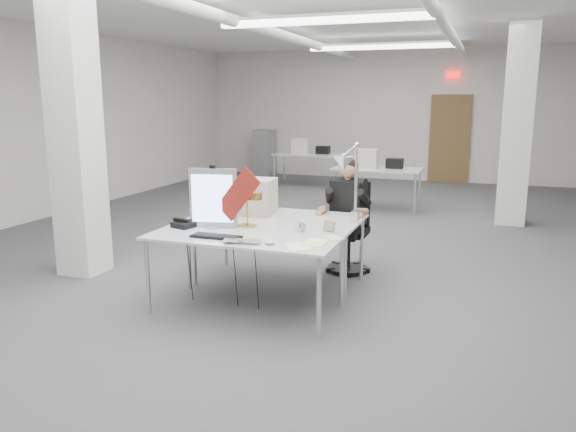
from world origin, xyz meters
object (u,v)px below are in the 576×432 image
(desk_phone, at_px, (184,225))
(bankers_lamp, at_px, (247,211))
(office_chair, at_px, (349,224))
(beige_monitor, at_px, (255,197))
(desk_main, at_px, (246,236))
(seated_person, at_px, (348,197))
(monitor, at_px, (213,198))
(laptop, at_px, (241,243))
(architect_lamp, at_px, (351,177))

(desk_phone, bearing_deg, bankers_lamp, 40.58)
(office_chair, distance_m, beige_monitor, 1.17)
(office_chair, bearing_deg, desk_main, -97.35)
(bankers_lamp, relative_size, desk_phone, 1.56)
(office_chair, bearing_deg, desk_phone, -117.50)
(bankers_lamp, xyz_separation_m, desk_phone, (-0.58, -0.26, -0.13))
(seated_person, distance_m, beige_monitor, 1.08)
(bankers_lamp, bearing_deg, beige_monitor, 95.97)
(desk_main, relative_size, monitor, 3.06)
(bankers_lamp, bearing_deg, desk_phone, -165.42)
(laptop, xyz_separation_m, architect_lamp, (0.74, 0.97, 0.49))
(laptop, height_order, architect_lamp, architect_lamp)
(laptop, relative_size, architect_lamp, 0.34)
(bankers_lamp, xyz_separation_m, beige_monitor, (-0.16, 0.59, 0.04))
(monitor, distance_m, beige_monitor, 0.76)
(monitor, xyz_separation_m, beige_monitor, (0.13, 0.75, -0.10))
(office_chair, height_order, beige_monitor, office_chair)
(bankers_lamp, bearing_deg, laptop, -80.30)
(office_chair, distance_m, bankers_lamp, 1.47)
(office_chair, height_order, desk_phone, office_chair)
(desk_main, bearing_deg, office_chair, 68.30)
(desk_phone, relative_size, beige_monitor, 0.49)
(laptop, height_order, beige_monitor, beige_monitor)
(architect_lamp, bearing_deg, desk_main, -132.47)
(office_chair, xyz_separation_m, architect_lamp, (0.23, -0.93, 0.68))
(desk_phone, height_order, architect_lamp, architect_lamp)
(desk_main, height_order, monitor, monitor)
(monitor, height_order, laptop, monitor)
(laptop, xyz_separation_m, beige_monitor, (-0.40, 1.27, 0.18))
(monitor, bearing_deg, bankers_lamp, 16.99)
(office_chair, relative_size, bankers_lamp, 3.63)
(desk_phone, bearing_deg, desk_main, 10.14)
(seated_person, bearing_deg, desk_main, -98.00)
(seated_person, xyz_separation_m, beige_monitor, (-0.91, -0.58, 0.05))
(monitor, xyz_separation_m, architect_lamp, (1.27, 0.45, 0.21))
(monitor, relative_size, architect_lamp, 0.59)
(desk_main, bearing_deg, architect_lamp, 36.45)
(laptop, distance_m, bankers_lamp, 0.74)
(bankers_lamp, distance_m, desk_phone, 0.65)
(monitor, relative_size, bankers_lamp, 1.86)
(seated_person, distance_m, monitor, 1.69)
(seated_person, distance_m, architect_lamp, 0.98)
(monitor, xyz_separation_m, laptop, (0.53, -0.53, -0.28))
(beige_monitor, bearing_deg, architect_lamp, -19.44)
(seated_person, xyz_separation_m, laptop, (-0.51, -1.85, -0.13))
(office_chair, bearing_deg, monitor, -112.77)
(office_chair, xyz_separation_m, bankers_lamp, (-0.75, -1.22, 0.34))
(seated_person, xyz_separation_m, bankers_lamp, (-0.75, -1.17, 0.01))
(monitor, bearing_deg, office_chair, 42.04)
(office_chair, distance_m, laptop, 1.98)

